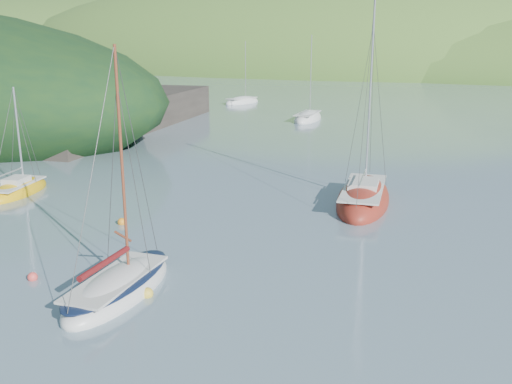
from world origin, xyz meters
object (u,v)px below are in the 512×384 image
at_px(daysailer_white, 119,288).
at_px(distant_sloop_a, 308,119).
at_px(distant_sloop_c, 242,102).
at_px(sloop_red, 363,200).
at_px(sailboat_yellow, 18,191).

relative_size(daysailer_white, distant_sloop_a, 0.94).
bearing_deg(distant_sloop_c, daysailer_white, -53.42).
relative_size(daysailer_white, sloop_red, 0.78).
height_order(daysailer_white, distant_sloop_c, daysailer_white).
xyz_separation_m(sailboat_yellow, distant_sloop_c, (-10.13, 53.02, -0.00)).
xyz_separation_m(sloop_red, distant_sloop_a, (-15.71, 32.77, -0.05)).
height_order(sailboat_yellow, distant_sloop_c, distant_sloop_c).
distance_m(daysailer_white, sailboat_yellow, 18.19).
height_order(daysailer_white, sailboat_yellow, daysailer_white).
distance_m(sloop_red, distant_sloop_a, 36.34).
xyz_separation_m(daysailer_white, sailboat_yellow, (-15.60, 9.35, -0.05)).
bearing_deg(sailboat_yellow, daysailer_white, -45.63).
relative_size(sloop_red, distant_sloop_a, 1.21).
relative_size(daysailer_white, sailboat_yellow, 1.38).
relative_size(sailboat_yellow, distant_sloop_a, 0.68).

